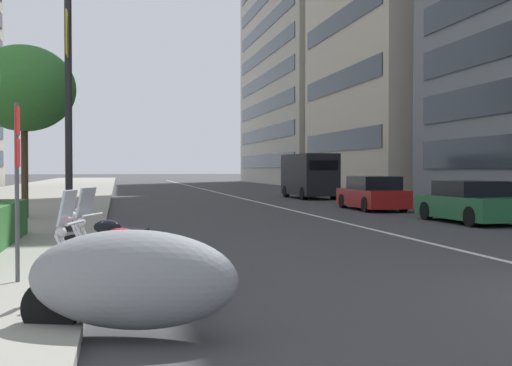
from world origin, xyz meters
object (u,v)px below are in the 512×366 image
motorcycle_nearest_camera (131,280)px  car_following_behind (372,194)px  motorcycle_under_tarp (120,276)px  street_tree_near_plaza_corner (24,89)px  delivery_van_ahead (309,175)px  street_lamp_with_banners (79,13)px  car_approaching_light (471,203)px  parking_sign_by_curb (17,170)px  motorcycle_second_in_row (116,250)px  motorcycle_far_end_row (130,260)px

motorcycle_nearest_camera → car_following_behind: 21.52m
motorcycle_under_tarp → street_tree_near_plaza_corner: size_ratio=0.38×
motorcycle_nearest_camera → street_tree_near_plaza_corner: street_tree_near_plaza_corner is taller
car_following_behind → street_tree_near_plaza_corner: bearing=105.8°
delivery_van_ahead → street_lamp_with_banners: size_ratio=0.54×
delivery_van_ahead → street_tree_near_plaza_corner: 20.06m
car_approaching_light → street_lamp_with_banners: (-1.87, 12.07, 5.04)m
car_following_behind → parking_sign_by_curb: 19.91m
motorcycle_under_tarp → parking_sign_by_curb: 2.49m
motorcycle_nearest_camera → street_lamp_with_banners: 11.51m
parking_sign_by_curb → street_lamp_with_banners: 8.37m
motorcycle_second_in_row → street_lamp_with_banners: (6.26, 0.90, 5.24)m
parking_sign_by_curb → street_tree_near_plaza_corner: 12.82m
car_approaching_light → motorcycle_under_tarp: bearing=133.0°
car_approaching_light → street_tree_near_plaza_corner: size_ratio=0.75×
car_following_behind → delivery_van_ahead: size_ratio=0.85×
motorcycle_under_tarp → car_following_behind: motorcycle_under_tarp is taller
car_approaching_light → parking_sign_by_curb: 15.60m
motorcycle_under_tarp → parking_sign_by_curb: size_ratio=0.84×
parking_sign_by_curb → street_tree_near_plaza_corner: street_tree_near_plaza_corner is taller
car_approaching_light → car_following_behind: (6.69, 0.64, 0.04)m
motorcycle_second_in_row → car_approaching_light: 13.82m
delivery_van_ahead → street_tree_near_plaza_corner: (-14.15, 13.91, 2.95)m
delivery_van_ahead → street_lamp_with_banners: bearing=146.8°
motorcycle_far_end_row → motorcycle_under_tarp: bearing=108.2°
parking_sign_by_curb → street_lamp_with_banners: (7.37, -0.45, 3.94)m
motorcycle_far_end_row → street_tree_near_plaza_corner: (12.66, 3.11, 3.89)m
motorcycle_under_tarp → car_following_behind: 20.44m
car_following_behind → motorcycle_under_tarp: bearing=150.4°
street_lamp_with_banners → car_following_behind: bearing=-53.2°
motorcycle_second_in_row → car_following_behind: size_ratio=0.47×
car_following_behind → parking_sign_by_curb: size_ratio=1.73×
street_tree_near_plaza_corner → car_approaching_light: bearing=-102.8°
motorcycle_nearest_camera → street_tree_near_plaza_corner: bearing=-59.9°
motorcycle_far_end_row → car_approaching_light: 14.49m
parking_sign_by_curb → motorcycle_far_end_row: bearing=-97.5°
car_approaching_light → motorcycle_nearest_camera: bearing=136.5°
motorcycle_under_tarp → street_lamp_with_banners: street_lamp_with_banners is taller
car_following_behind → car_approaching_light: bearing=-173.3°
motorcycle_under_tarp → delivery_van_ahead: (28.22, -10.93, 0.93)m
street_tree_near_plaza_corner → motorcycle_far_end_row: bearing=-166.2°
motorcycle_second_in_row → parking_sign_by_curb: parking_sign_by_curb is taller
motorcycle_nearest_camera → car_approaching_light: size_ratio=0.56×
car_following_behind → motorcycle_nearest_camera: bearing=152.4°
motorcycle_far_end_row → street_tree_near_plaza_corner: size_ratio=0.36×
motorcycle_under_tarp → motorcycle_far_end_row: motorcycle_under_tarp is taller
motorcycle_nearest_camera → motorcycle_second_in_row: bearing=-69.1°
delivery_van_ahead → motorcycle_second_in_row: bearing=155.2°
car_following_behind → motorcycle_far_end_row: bearing=148.6°
motorcycle_nearest_camera → street_tree_near_plaza_corner: (15.37, 3.07, 3.72)m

